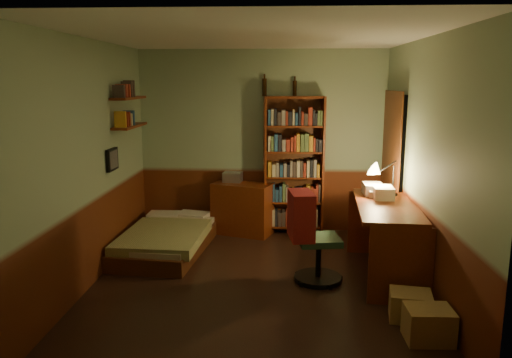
{
  "coord_description": "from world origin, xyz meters",
  "views": [
    {
      "loc": [
        0.27,
        -5.13,
        2.16
      ],
      "look_at": [
        0.0,
        0.25,
        1.1
      ],
      "focal_mm": 35.0,
      "sensor_mm": 36.0,
      "label": 1
    }
  ],
  "objects_px": {
    "mini_stereo": "(233,177)",
    "cardboard_box_a": "(429,324)",
    "desk": "(385,240)",
    "bookshelf": "(293,166)",
    "office_chair": "(319,238)",
    "desk_lamp": "(394,169)",
    "dresser": "(242,209)",
    "cardboard_box_b": "(410,306)",
    "bed": "(167,231)"
  },
  "relations": [
    {
      "from": "dresser",
      "to": "desk_lamp",
      "type": "bearing_deg",
      "value": -10.48
    },
    {
      "from": "desk",
      "to": "cardboard_box_b",
      "type": "bearing_deg",
      "value": -83.68
    },
    {
      "from": "bed",
      "to": "dresser",
      "type": "distance_m",
      "value": 1.22
    },
    {
      "from": "desk",
      "to": "desk_lamp",
      "type": "height_order",
      "value": "desk_lamp"
    },
    {
      "from": "desk",
      "to": "bookshelf",
      "type": "bearing_deg",
      "value": 126.41
    },
    {
      "from": "bed",
      "to": "office_chair",
      "type": "height_order",
      "value": "office_chair"
    },
    {
      "from": "desk",
      "to": "office_chair",
      "type": "distance_m",
      "value": 0.78
    },
    {
      "from": "mini_stereo",
      "to": "cardboard_box_a",
      "type": "bearing_deg",
      "value": -48.98
    },
    {
      "from": "mini_stereo",
      "to": "desk_lamp",
      "type": "relative_size",
      "value": 0.41
    },
    {
      "from": "bed",
      "to": "bookshelf",
      "type": "bearing_deg",
      "value": 34.34
    },
    {
      "from": "cardboard_box_a",
      "to": "desk_lamp",
      "type": "bearing_deg",
      "value": 87.99
    },
    {
      "from": "bookshelf",
      "to": "office_chair",
      "type": "height_order",
      "value": "bookshelf"
    },
    {
      "from": "desk",
      "to": "bed",
      "type": "bearing_deg",
      "value": 169.42
    },
    {
      "from": "bed",
      "to": "cardboard_box_b",
      "type": "xyz_separation_m",
      "value": [
        2.66,
        -1.76,
        -0.13
      ]
    },
    {
      "from": "dresser",
      "to": "office_chair",
      "type": "distance_m",
      "value": 1.95
    },
    {
      "from": "dresser",
      "to": "cardboard_box_a",
      "type": "distance_m",
      "value": 3.45
    },
    {
      "from": "desk",
      "to": "desk_lamp",
      "type": "distance_m",
      "value": 0.87
    },
    {
      "from": "desk",
      "to": "dresser",
      "type": "bearing_deg",
      "value": 143.18
    },
    {
      "from": "dresser",
      "to": "cardboard_box_a",
      "type": "relative_size",
      "value": 2.15
    },
    {
      "from": "bookshelf",
      "to": "desk_lamp",
      "type": "xyz_separation_m",
      "value": [
        1.15,
        -1.15,
        0.17
      ]
    },
    {
      "from": "mini_stereo",
      "to": "desk",
      "type": "relative_size",
      "value": 0.17
    },
    {
      "from": "bed",
      "to": "cardboard_box_a",
      "type": "distance_m",
      "value": 3.46
    },
    {
      "from": "mini_stereo",
      "to": "office_chair",
      "type": "height_order",
      "value": "office_chair"
    },
    {
      "from": "bookshelf",
      "to": "desk",
      "type": "bearing_deg",
      "value": -63.38
    },
    {
      "from": "bookshelf",
      "to": "desk",
      "type": "relative_size",
      "value": 1.26
    },
    {
      "from": "dresser",
      "to": "cardboard_box_a",
      "type": "xyz_separation_m",
      "value": [
        1.8,
        -2.94,
        -0.22
      ]
    },
    {
      "from": "bed",
      "to": "cardboard_box_b",
      "type": "bearing_deg",
      "value": -27.32
    },
    {
      "from": "mini_stereo",
      "to": "cardboard_box_b",
      "type": "height_order",
      "value": "mini_stereo"
    },
    {
      "from": "mini_stereo",
      "to": "desk_lamp",
      "type": "bearing_deg",
      "value": -22.01
    },
    {
      "from": "office_chair",
      "to": "desk_lamp",
      "type": "bearing_deg",
      "value": 26.87
    },
    {
      "from": "bookshelf",
      "to": "cardboard_box_b",
      "type": "relative_size",
      "value": 5.28
    },
    {
      "from": "bookshelf",
      "to": "desk_lamp",
      "type": "relative_size",
      "value": 3.08
    },
    {
      "from": "bed",
      "to": "cardboard_box_a",
      "type": "bearing_deg",
      "value": -32.09
    },
    {
      "from": "office_chair",
      "to": "cardboard_box_b",
      "type": "distance_m",
      "value": 1.22
    },
    {
      "from": "bed",
      "to": "dresser",
      "type": "relative_size",
      "value": 2.11
    },
    {
      "from": "office_chair",
      "to": "cardboard_box_b",
      "type": "bearing_deg",
      "value": -55.75
    },
    {
      "from": "dresser",
      "to": "cardboard_box_b",
      "type": "distance_m",
      "value": 3.1
    },
    {
      "from": "dresser",
      "to": "mini_stereo",
      "type": "height_order",
      "value": "mini_stereo"
    },
    {
      "from": "mini_stereo",
      "to": "office_chair",
      "type": "distance_m",
      "value": 2.16
    },
    {
      "from": "bed",
      "to": "office_chair",
      "type": "distance_m",
      "value": 2.1
    },
    {
      "from": "office_chair",
      "to": "cardboard_box_a",
      "type": "xyz_separation_m",
      "value": [
        0.84,
        -1.24,
        -0.35
      ]
    },
    {
      "from": "office_chair",
      "to": "cardboard_box_a",
      "type": "height_order",
      "value": "office_chair"
    },
    {
      "from": "dresser",
      "to": "mini_stereo",
      "type": "distance_m",
      "value": 0.48
    },
    {
      "from": "mini_stereo",
      "to": "dresser",
      "type": "bearing_deg",
      "value": -31.49
    },
    {
      "from": "bed",
      "to": "mini_stereo",
      "type": "bearing_deg",
      "value": 56.19
    },
    {
      "from": "bookshelf",
      "to": "cardboard_box_b",
      "type": "distance_m",
      "value": 2.96
    },
    {
      "from": "dresser",
      "to": "bookshelf",
      "type": "bearing_deg",
      "value": 25.93
    },
    {
      "from": "dresser",
      "to": "desk_lamp",
      "type": "relative_size",
      "value": 1.3
    },
    {
      "from": "mini_stereo",
      "to": "desk",
      "type": "bearing_deg",
      "value": -32.67
    },
    {
      "from": "office_chair",
      "to": "cardboard_box_a",
      "type": "relative_size",
      "value": 2.55
    }
  ]
}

